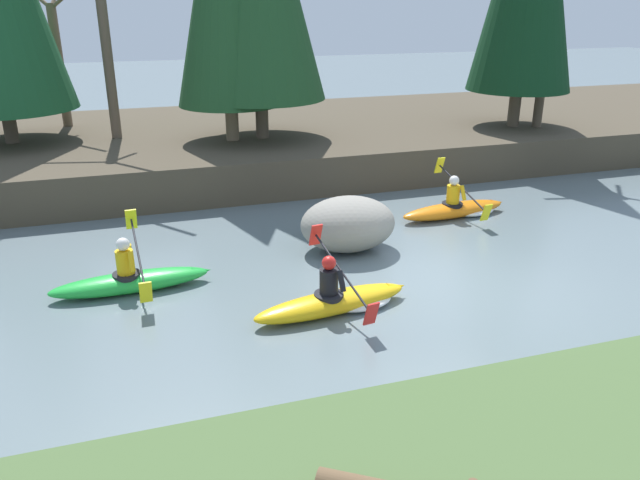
{
  "coord_description": "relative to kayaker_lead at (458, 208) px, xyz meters",
  "views": [
    {
      "loc": [
        -5.45,
        -8.95,
        4.81
      ],
      "look_at": [
        -2.12,
        1.44,
        0.55
      ],
      "focal_mm": 35.0,
      "sensor_mm": 36.0,
      "label": 1
    }
  ],
  "objects": [
    {
      "name": "bare_tree_mid_downstream",
      "position": [
        -7.42,
        6.51,
        3.74
      ],
      "size": [
        3.4,
        3.35,
        6.14
      ],
      "color": "brown",
      "rests_on": "riverbank_far"
    },
    {
      "name": "kayaker_lead",
      "position": [
        0.0,
        0.0,
        0.0
      ],
      "size": [
        2.79,
        2.07,
        1.2
      ],
      "rotation": [
        0.0,
        0.0,
        0.1
      ],
      "color": "orange",
      "rests_on": "ground"
    },
    {
      "name": "bare_tree_mid_upstream",
      "position": [
        -8.85,
        8.77,
        3.1
      ],
      "size": [
        2.67,
        2.64,
        4.77
      ],
      "color": "brown",
      "rests_on": "riverbank_far"
    },
    {
      "name": "kayaker_trailing",
      "position": [
        -7.42,
        -1.81,
        0.02
      ],
      "size": [
        2.78,
        2.07,
        1.2
      ],
      "rotation": [
        0.0,
        0.0,
        0.05
      ],
      "color": "green",
      "rests_on": "ground"
    },
    {
      "name": "kayaker_middle",
      "position": [
        -4.24,
        -3.61,
        0.0
      ],
      "size": [
        2.8,
        2.07,
        1.2
      ],
      "rotation": [
        0.0,
        0.0,
        0.15
      ],
      "color": "yellow",
      "rests_on": "ground"
    },
    {
      "name": "riverbank_far",
      "position": [
        -1.85,
        6.93,
        0.33
      ],
      "size": [
        44.0,
        9.23,
        1.05
      ],
      "color": "#4C4233",
      "rests_on": "ground"
    },
    {
      "name": "bare_tree_downstream",
      "position": [
        5.05,
        4.24,
        4.25
      ],
      "size": [
        3.96,
        3.91,
        7.22
      ],
      "color": "brown",
      "rests_on": "riverbank_far"
    },
    {
      "name": "ground_plane",
      "position": [
        -1.85,
        -3.25,
        -0.2
      ],
      "size": [
        90.0,
        90.0,
        0.0
      ],
      "primitive_type": "plane",
      "color": "slate"
    },
    {
      "name": "boulder_midstream",
      "position": [
        -3.16,
        -1.14,
        0.35
      ],
      "size": [
        1.94,
        1.52,
        1.1
      ],
      "color": "gray",
      "rests_on": "ground"
    }
  ]
}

